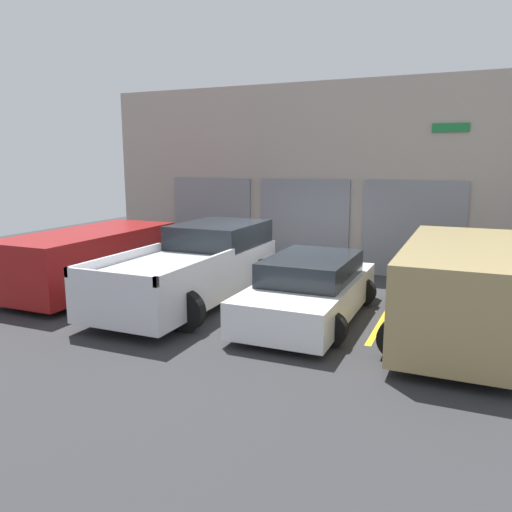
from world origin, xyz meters
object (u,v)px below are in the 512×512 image
object	(u,v)px
pickup_truck	(196,266)
van_right	(91,258)
sedan_white	(310,289)
sedan_side	(460,287)

from	to	relation	value
pickup_truck	van_right	world-z (taller)	pickup_truck
sedan_white	van_right	distance (m)	5.60
sedan_white	sedan_side	size ratio (longest dim) A/B	0.91
pickup_truck	sedan_side	distance (m)	5.60
pickup_truck	sedan_side	xyz separation A→B (m)	(5.60, -0.28, 0.14)
pickup_truck	sedan_side	world-z (taller)	sedan_side
pickup_truck	van_right	distance (m)	2.81
sedan_side	van_right	world-z (taller)	sedan_side
sedan_white	van_right	world-z (taller)	van_right
sedan_white	van_right	size ratio (longest dim) A/B	0.95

